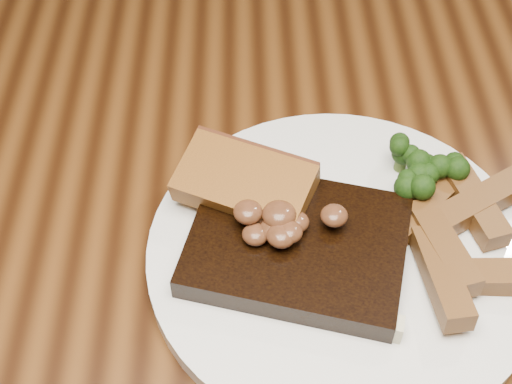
% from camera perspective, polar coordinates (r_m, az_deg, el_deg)
% --- Properties ---
extents(dining_table, '(1.60, 0.90, 0.75)m').
position_cam_1_polar(dining_table, '(0.69, -0.75, -6.26)').
color(dining_table, '#522D10').
rests_on(dining_table, ground).
extents(chair_far, '(0.48, 0.48, 0.82)m').
position_cam_1_polar(chair_far, '(1.30, -7.38, 12.16)').
color(chair_far, black).
rests_on(chair_far, ground).
extents(plate, '(0.33, 0.33, 0.01)m').
position_cam_1_polar(plate, '(0.59, 6.72, -5.02)').
color(plate, white).
rests_on(plate, dining_table).
extents(steak, '(0.19, 0.17, 0.02)m').
position_cam_1_polar(steak, '(0.56, 3.30, -4.35)').
color(steak, black).
rests_on(steak, plate).
extents(steak_bone, '(0.15, 0.05, 0.02)m').
position_cam_1_polar(steak_bone, '(0.54, 3.63, -9.53)').
color(steak_bone, beige).
rests_on(steak_bone, plate).
extents(mushroom_pile, '(0.07, 0.07, 0.03)m').
position_cam_1_polar(mushroom_pile, '(0.55, 2.86, -1.97)').
color(mushroom_pile, brown).
rests_on(mushroom_pile, steak).
extents(garlic_bread, '(0.12, 0.10, 0.02)m').
position_cam_1_polar(garlic_bread, '(0.59, -0.89, -0.56)').
color(garlic_bread, '#92551A').
rests_on(garlic_bread, plate).
extents(potato_wedges, '(0.11, 0.11, 0.02)m').
position_cam_1_polar(potato_wedges, '(0.59, 14.86, -3.70)').
color(potato_wedges, brown).
rests_on(potato_wedges, plate).
extents(broccoli_cluster, '(0.06, 0.06, 0.04)m').
position_cam_1_polar(broccoli_cluster, '(0.61, 12.58, 1.19)').
color(broccoli_cluster, '#1D380C').
rests_on(broccoli_cluster, plate).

